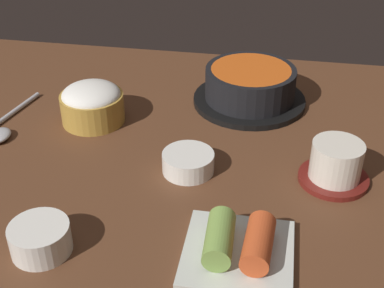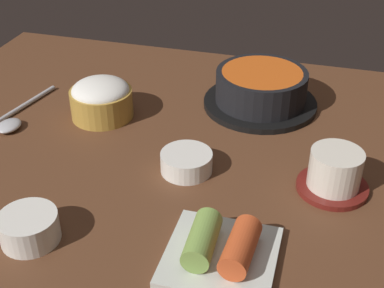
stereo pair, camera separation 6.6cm
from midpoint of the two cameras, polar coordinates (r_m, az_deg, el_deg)
The scene contains 8 objects.
dining_table at distance 81.76cm, azimuth -3.45°, elevation -1.54°, with size 100.00×76.00×2.00cm, color #56331E.
stone_pot at distance 93.45cm, azimuth 4.23°, elevation 6.14°, with size 19.75×19.75×6.53cm.
rice_bowl at distance 89.72cm, azimuth -12.75°, elevation 4.27°, with size 10.42×10.42×6.67cm.
tea_cup_with_saucer at distance 75.32cm, azimuth 12.76°, elevation -2.16°, with size 9.84×9.84×6.10cm.
banchan_cup_center at distance 76.28cm, azimuth -2.89°, elevation -1.97°, with size 7.51×7.51×2.94cm.
kimchi_plate at distance 62.69cm, azimuth 1.94°, elevation -11.11°, with size 12.84×12.84×4.33cm.
side_bowl_near at distance 66.73cm, azimuth -18.76°, elevation -9.59°, with size 7.23×7.23×3.66cm.
spoon at distance 92.30cm, azimuth -21.57°, elevation 1.53°, with size 5.25×17.32×1.35cm.
Camera 1 is at (13.30, -66.20, 47.10)cm, focal length 49.76 mm.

